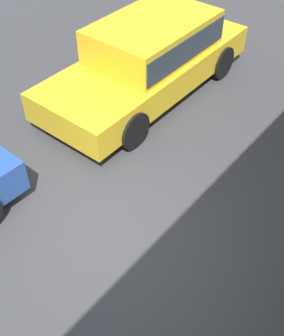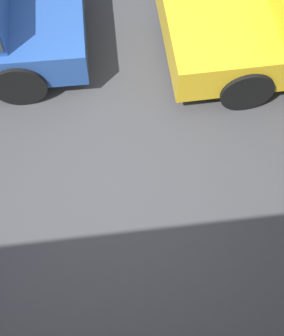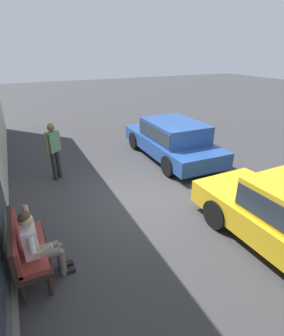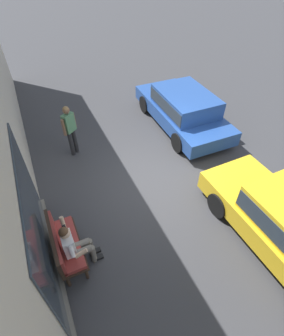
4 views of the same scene
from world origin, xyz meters
The scene contains 1 object.
ground_plane centered at (0.00, 0.00, 0.00)m, with size 60.00×60.00×0.00m, color #38383A.
Camera 2 is at (-0.05, 2.60, 5.31)m, focal length 55.00 mm.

